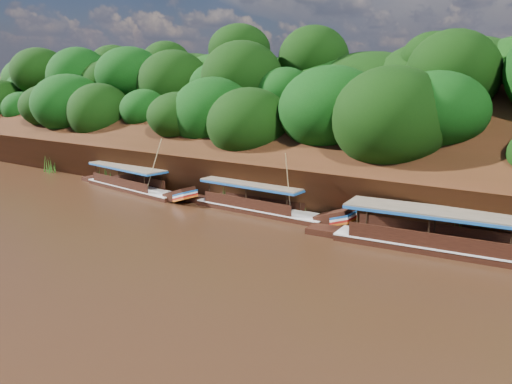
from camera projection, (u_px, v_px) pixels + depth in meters
ground at (194, 244)px, 30.88m from camera, size 160.00×160.00×0.00m
riverbank at (350, 164)px, 48.61m from camera, size 120.00×30.06×19.40m
boat_0 at (459, 245)px, 28.95m from camera, size 15.56×3.70×6.17m
boat_1 at (268, 208)px, 37.62m from camera, size 13.19×2.61×5.43m
boat_2 at (137, 186)px, 45.12m from camera, size 14.11×3.44×5.49m
reeds at (240, 194)px, 40.31m from camera, size 49.89×2.62×2.15m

